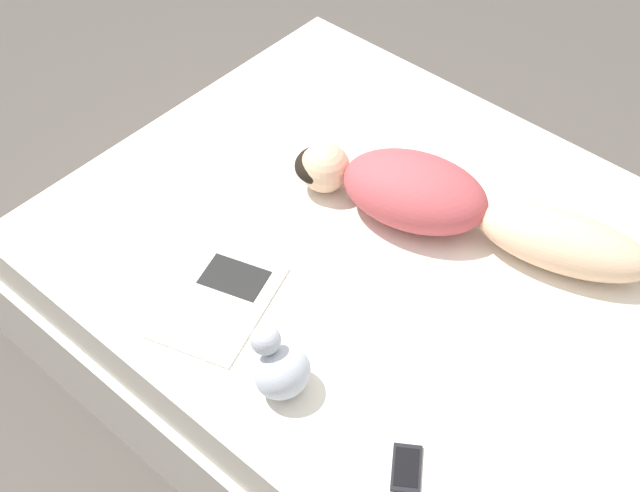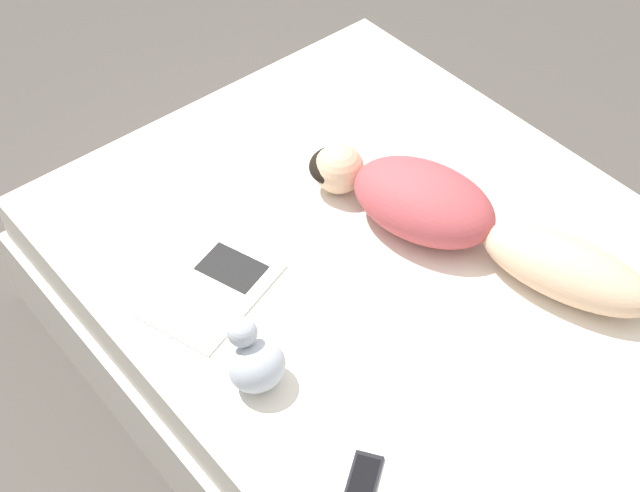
# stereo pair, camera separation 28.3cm
# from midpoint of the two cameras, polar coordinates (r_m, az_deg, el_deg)

# --- Properties ---
(ground_plane) EXTENTS (12.00, 12.00, 0.00)m
(ground_plane) POSITION_cam_midpoint_polar(r_m,az_deg,el_deg) (3.31, 6.62, -7.31)
(ground_plane) COLOR #4C4742
(bed) EXTENTS (1.77, 2.24, 0.54)m
(bed) POSITION_cam_midpoint_polar(r_m,az_deg,el_deg) (3.09, 7.04, -4.46)
(bed) COLOR beige
(bed) RESTS_ON ground_plane
(person) EXTENTS (0.55, 1.22, 0.21)m
(person) POSITION_cam_midpoint_polar(r_m,az_deg,el_deg) (2.91, 11.65, 1.56)
(person) COLOR #DBB28E
(person) RESTS_ON bed
(open_magazine) EXTENTS (0.49, 0.40, 0.01)m
(open_magazine) POSITION_cam_midpoint_polar(r_m,az_deg,el_deg) (2.78, -4.00, -2.93)
(open_magazine) COLOR silver
(open_magazine) RESTS_ON bed
(cell_phone) EXTENTS (0.16, 0.14, 0.01)m
(cell_phone) POSITION_cam_midpoint_polar(r_m,az_deg,el_deg) (2.43, 6.27, -14.68)
(cell_phone) COLOR black
(cell_phone) RESTS_ON bed
(plush_toy) EXTENTS (0.17, 0.18, 0.21)m
(plush_toy) POSITION_cam_midpoint_polar(r_m,az_deg,el_deg) (2.51, -0.97, -7.56)
(plush_toy) COLOR #B2BCCC
(plush_toy) RESTS_ON bed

